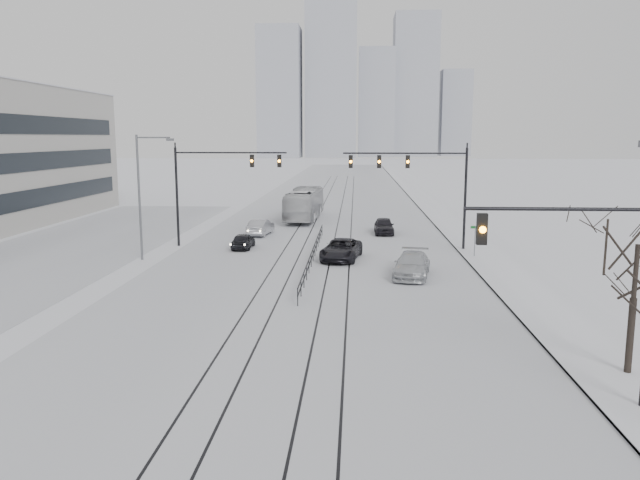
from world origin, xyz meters
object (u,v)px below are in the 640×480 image
at_px(sedan_nb_right, 412,265).
at_px(sedan_nb_front, 341,250).
at_px(bare_tree, 637,258).
at_px(sedan_sb_inner, 243,241).
at_px(box_truck, 304,204).
at_px(traffic_mast_near, 601,273).
at_px(sedan_sb_outer, 261,227).
at_px(sedan_nb_far, 384,226).

bearing_deg(sedan_nb_right, sedan_nb_front, 140.73).
relative_size(bare_tree, sedan_sb_inner, 1.66).
bearing_deg(box_truck, bare_tree, 113.01).
height_order(traffic_mast_near, sedan_sb_outer, traffic_mast_near).
distance_m(sedan_nb_front, sedan_nb_right, 7.07).
xyz_separation_m(sedan_sb_outer, box_truck, (3.11, 10.95, 0.96)).
height_order(sedan_sb_outer, box_truck, box_truck).
bearing_deg(sedan_nb_front, traffic_mast_near, -61.48).
xyz_separation_m(bare_tree, box_truck, (-15.70, 43.85, -2.81)).
bearing_deg(sedan_sb_inner, box_truck, -99.60).
height_order(traffic_mast_near, bare_tree, traffic_mast_near).
bearing_deg(box_truck, sedan_sb_outer, 77.43).
bearing_deg(traffic_mast_near, sedan_nb_front, 109.52).
bearing_deg(sedan_sb_outer, sedan_nb_right, 133.71).
bearing_deg(bare_tree, traffic_mast_near, -128.76).
distance_m(traffic_mast_near, sedan_nb_front, 26.58).
distance_m(traffic_mast_near, box_truck, 48.78).
xyz_separation_m(sedan_nb_front, sedan_nb_far, (3.64, 12.54, -0.01)).
distance_m(traffic_mast_near, sedan_sb_outer, 39.66).
height_order(traffic_mast_near, sedan_sb_inner, traffic_mast_near).
bearing_deg(sedan_sb_inner, sedan_sb_outer, -91.45).
bearing_deg(sedan_nb_right, box_truck, 118.28).
relative_size(sedan_sb_outer, sedan_nb_right, 0.83).
relative_size(sedan_sb_inner, box_truck, 0.31).
bearing_deg(bare_tree, sedan_nb_far, 102.42).
bearing_deg(box_truck, sedan_nb_front, 104.83).
height_order(bare_tree, sedan_sb_inner, bare_tree).
relative_size(sedan_nb_front, box_truck, 0.45).
relative_size(sedan_sb_outer, box_truck, 0.36).
distance_m(sedan_sb_outer, sedan_nb_front, 13.46).
relative_size(bare_tree, sedan_nb_right, 1.17).
relative_size(traffic_mast_near, sedan_nb_front, 1.31).
bearing_deg(sedan_nb_front, sedan_nb_right, -40.13).
relative_size(sedan_sb_outer, sedan_nb_front, 0.81).
distance_m(sedan_sb_inner, sedan_sb_outer, 7.03).
bearing_deg(box_truck, sedan_nb_far, 133.84).
height_order(sedan_nb_front, sedan_nb_far, sedan_nb_front).
relative_size(traffic_mast_near, sedan_sb_outer, 1.61).
bearing_deg(sedan_sb_inner, sedan_nb_right, 144.38).
relative_size(traffic_mast_near, sedan_sb_inner, 1.90).
relative_size(sedan_nb_right, box_truck, 0.43).
distance_m(sedan_nb_front, sedan_nb_far, 13.05).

